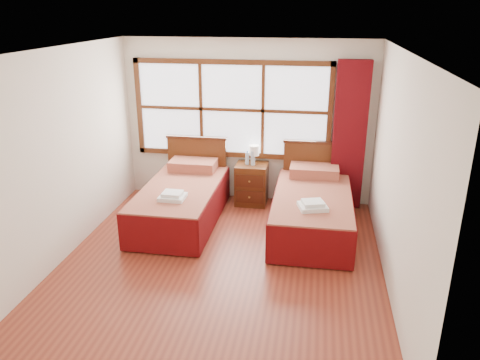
# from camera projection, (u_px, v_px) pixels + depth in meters

# --- Properties ---
(floor) EXTENTS (4.50, 4.50, 0.00)m
(floor) POSITION_uv_depth(u_px,v_px,m) (220.00, 264.00, 5.87)
(floor) COLOR brown
(floor) RESTS_ON ground
(ceiling) EXTENTS (4.50, 4.50, 0.00)m
(ceiling) POSITION_uv_depth(u_px,v_px,m) (217.00, 51.00, 4.97)
(ceiling) COLOR white
(ceiling) RESTS_ON wall_back
(wall_back) EXTENTS (4.00, 0.00, 4.00)m
(wall_back) POSITION_uv_depth(u_px,v_px,m) (248.00, 122.00, 7.50)
(wall_back) COLOR silver
(wall_back) RESTS_ON floor
(wall_left) EXTENTS (0.00, 4.50, 4.50)m
(wall_left) POSITION_uv_depth(u_px,v_px,m) (59.00, 158.00, 5.73)
(wall_left) COLOR silver
(wall_left) RESTS_ON floor
(wall_right) EXTENTS (0.00, 4.50, 4.50)m
(wall_right) POSITION_uv_depth(u_px,v_px,m) (397.00, 176.00, 5.11)
(wall_right) COLOR silver
(wall_right) RESTS_ON floor
(window) EXTENTS (3.16, 0.06, 1.56)m
(window) POSITION_uv_depth(u_px,v_px,m) (232.00, 110.00, 7.43)
(window) COLOR white
(window) RESTS_ON wall_back
(curtain) EXTENTS (0.50, 0.16, 2.30)m
(curtain) POSITION_uv_depth(u_px,v_px,m) (349.00, 136.00, 7.17)
(curtain) COLOR #5A090E
(curtain) RESTS_ON wall_back
(bed_left) EXTENTS (1.08, 2.10, 1.05)m
(bed_left) POSITION_uv_depth(u_px,v_px,m) (182.00, 200.00, 7.00)
(bed_left) COLOR #3E1B0D
(bed_left) RESTS_ON floor
(bed_right) EXTENTS (1.09, 2.11, 1.06)m
(bed_right) POSITION_uv_depth(u_px,v_px,m) (312.00, 208.00, 6.70)
(bed_right) COLOR #3E1B0D
(bed_right) RESTS_ON floor
(nightstand) EXTENTS (0.50, 0.49, 0.67)m
(nightstand) POSITION_uv_depth(u_px,v_px,m) (252.00, 184.00, 7.58)
(nightstand) COLOR #4F2711
(nightstand) RESTS_ON floor
(towels_left) EXTENTS (0.35, 0.31, 0.10)m
(towels_left) POSITION_uv_depth(u_px,v_px,m) (172.00, 196.00, 6.40)
(towels_left) COLOR white
(towels_left) RESTS_ON bed_left
(towels_right) EXTENTS (0.43, 0.40, 0.10)m
(towels_right) POSITION_uv_depth(u_px,v_px,m) (313.00, 205.00, 6.08)
(towels_right) COLOR white
(towels_right) RESTS_ON bed_right
(lamp) EXTENTS (0.16, 0.16, 0.31)m
(lamp) POSITION_uv_depth(u_px,v_px,m) (254.00, 151.00, 7.41)
(lamp) COLOR #C3873E
(lamp) RESTS_ON nightstand
(bottle_near) EXTENTS (0.06, 0.06, 0.23)m
(bottle_near) POSITION_uv_depth(u_px,v_px,m) (247.00, 158.00, 7.44)
(bottle_near) COLOR #A4BED3
(bottle_near) RESTS_ON nightstand
(bottle_far) EXTENTS (0.07, 0.07, 0.27)m
(bottle_far) POSITION_uv_depth(u_px,v_px,m) (253.00, 158.00, 7.40)
(bottle_far) COLOR #A4BED3
(bottle_far) RESTS_ON nightstand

